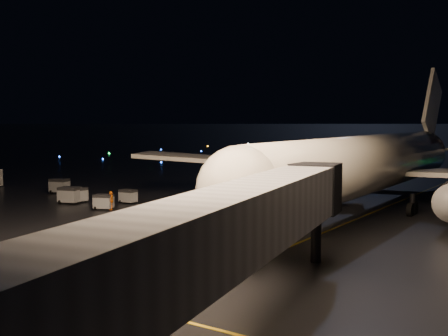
{
  "coord_description": "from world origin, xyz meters",
  "views": [
    {
      "loc": [
        30.74,
        -30.16,
        9.48
      ],
      "look_at": [
        2.48,
        12.0,
        5.0
      ],
      "focal_mm": 45.0,
      "sensor_mm": 36.0,
      "label": 1
    }
  ],
  "objects_px": {
    "baggage_cart_2": "(78,195)",
    "baggage_cart_0": "(104,202)",
    "belt_loader": "(167,230)",
    "crew_c": "(111,201)",
    "baggage_cart_4": "(59,186)",
    "pushback_tug": "(128,282)",
    "airliner": "(378,132)",
    "baggage_cart_1": "(128,196)",
    "baggage_cart_3": "(69,195)"
  },
  "relations": [
    {
      "from": "baggage_cart_2",
      "to": "baggage_cart_0",
      "type": "bearing_deg",
      "value": -14.78
    },
    {
      "from": "pushback_tug",
      "to": "baggage_cart_1",
      "type": "relative_size",
      "value": 2.28
    },
    {
      "from": "pushback_tug",
      "to": "crew_c",
      "type": "height_order",
      "value": "crew_c"
    },
    {
      "from": "crew_c",
      "to": "baggage_cart_0",
      "type": "distance_m",
      "value": 0.88
    },
    {
      "from": "baggage_cart_4",
      "to": "crew_c",
      "type": "bearing_deg",
      "value": -33.5
    },
    {
      "from": "crew_c",
      "to": "baggage_cart_2",
      "type": "distance_m",
      "value": 7.29
    },
    {
      "from": "crew_c",
      "to": "baggage_cart_1",
      "type": "bearing_deg",
      "value": 163.19
    },
    {
      "from": "baggage_cart_0",
      "to": "baggage_cart_4",
      "type": "distance_m",
      "value": 15.18
    },
    {
      "from": "baggage_cart_1",
      "to": "baggage_cart_4",
      "type": "height_order",
      "value": "baggage_cart_4"
    },
    {
      "from": "airliner",
      "to": "pushback_tug",
      "type": "xyz_separation_m",
      "value": [
        -1.08,
        -36.12,
        -7.16
      ]
    },
    {
      "from": "baggage_cart_3",
      "to": "baggage_cart_1",
      "type": "bearing_deg",
      "value": 19.67
    },
    {
      "from": "pushback_tug",
      "to": "belt_loader",
      "type": "bearing_deg",
      "value": 110.38
    },
    {
      "from": "airliner",
      "to": "baggage_cart_2",
      "type": "xyz_separation_m",
      "value": [
        -29.91,
        -13.96,
        -7.29
      ]
    },
    {
      "from": "belt_loader",
      "to": "baggage_cart_1",
      "type": "height_order",
      "value": "belt_loader"
    },
    {
      "from": "belt_loader",
      "to": "baggage_cart_3",
      "type": "distance_m",
      "value": 25.71
    },
    {
      "from": "airliner",
      "to": "belt_loader",
      "type": "bearing_deg",
      "value": -104.84
    },
    {
      "from": "crew_c",
      "to": "airliner",
      "type": "bearing_deg",
      "value": 85.59
    },
    {
      "from": "airliner",
      "to": "baggage_cart_3",
      "type": "relative_size",
      "value": 26.18
    },
    {
      "from": "crew_c",
      "to": "baggage_cart_3",
      "type": "bearing_deg",
      "value": -133.12
    },
    {
      "from": "baggage_cart_2",
      "to": "baggage_cart_4",
      "type": "xyz_separation_m",
      "value": [
        -7.71,
        3.83,
        0.08
      ]
    },
    {
      "from": "baggage_cart_0",
      "to": "baggage_cart_4",
      "type": "bearing_deg",
      "value": 133.84
    },
    {
      "from": "crew_c",
      "to": "baggage_cart_3",
      "type": "xyz_separation_m",
      "value": [
        -7.02,
        0.51,
        -0.05
      ]
    },
    {
      "from": "baggage_cart_1",
      "to": "baggage_cart_2",
      "type": "bearing_deg",
      "value": -154.72
    },
    {
      "from": "baggage_cart_2",
      "to": "pushback_tug",
      "type": "bearing_deg",
      "value": -33.88
    },
    {
      "from": "belt_loader",
      "to": "baggage_cart_0",
      "type": "xyz_separation_m",
      "value": [
        -17.0,
        10.21,
        -0.68
      ]
    },
    {
      "from": "baggage_cart_4",
      "to": "baggage_cart_2",
      "type": "bearing_deg",
      "value": -39.11
    },
    {
      "from": "belt_loader",
      "to": "baggage_cart_2",
      "type": "distance_m",
      "value": 26.33
    },
    {
      "from": "baggage_cart_3",
      "to": "baggage_cart_4",
      "type": "bearing_deg",
      "value": 129.49
    },
    {
      "from": "pushback_tug",
      "to": "crew_c",
      "type": "xyz_separation_m",
      "value": [
        -21.76,
        20.37,
        0.0
      ]
    },
    {
      "from": "baggage_cart_0",
      "to": "baggage_cart_3",
      "type": "relative_size",
      "value": 0.86
    },
    {
      "from": "pushback_tug",
      "to": "baggage_cart_2",
      "type": "bearing_deg",
      "value": 133.43
    },
    {
      "from": "baggage_cart_0",
      "to": "baggage_cart_1",
      "type": "xyz_separation_m",
      "value": [
        -1.0,
        4.72,
        -0.03
      ]
    },
    {
      "from": "baggage_cart_2",
      "to": "baggage_cart_3",
      "type": "height_order",
      "value": "baggage_cart_3"
    },
    {
      "from": "pushback_tug",
      "to": "baggage_cart_1",
      "type": "height_order",
      "value": "pushback_tug"
    },
    {
      "from": "belt_loader",
      "to": "crew_c",
      "type": "distance_m",
      "value": 19.33
    },
    {
      "from": "airliner",
      "to": "baggage_cart_1",
      "type": "height_order",
      "value": "airliner"
    },
    {
      "from": "crew_c",
      "to": "baggage_cart_4",
      "type": "bearing_deg",
      "value": -149.79
    },
    {
      "from": "belt_loader",
      "to": "baggage_cart_1",
      "type": "bearing_deg",
      "value": 163.45
    },
    {
      "from": "pushback_tug",
      "to": "baggage_cart_3",
      "type": "height_order",
      "value": "pushback_tug"
    },
    {
      "from": "belt_loader",
      "to": "baggage_cart_2",
      "type": "xyz_separation_m",
      "value": [
        -23.27,
        12.3,
        -0.62
      ]
    },
    {
      "from": "airliner",
      "to": "baggage_cart_1",
      "type": "xyz_separation_m",
      "value": [
        -24.64,
        -11.33,
        -7.38
      ]
    },
    {
      "from": "airliner",
      "to": "baggage_cart_2",
      "type": "bearing_deg",
      "value": -155.64
    },
    {
      "from": "belt_loader",
      "to": "baggage_cart_1",
      "type": "xyz_separation_m",
      "value": [
        -18.01,
        14.94,
        -0.71
      ]
    },
    {
      "from": "belt_loader",
      "to": "baggage_cart_0",
      "type": "bearing_deg",
      "value": 172.13
    },
    {
      "from": "airliner",
      "to": "baggage_cart_4",
      "type": "relative_size",
      "value": 26.23
    },
    {
      "from": "pushback_tug",
      "to": "baggage_cart_1",
      "type": "bearing_deg",
      "value": 124.52
    },
    {
      "from": "pushback_tug",
      "to": "baggage_cart_2",
      "type": "height_order",
      "value": "pushback_tug"
    },
    {
      "from": "airliner",
      "to": "baggage_cart_4",
      "type": "bearing_deg",
      "value": -165.58
    },
    {
      "from": "airliner",
      "to": "belt_loader",
      "type": "height_order",
      "value": "airliner"
    },
    {
      "from": "baggage_cart_2",
      "to": "baggage_cart_4",
      "type": "height_order",
      "value": "baggage_cart_4"
    }
  ]
}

